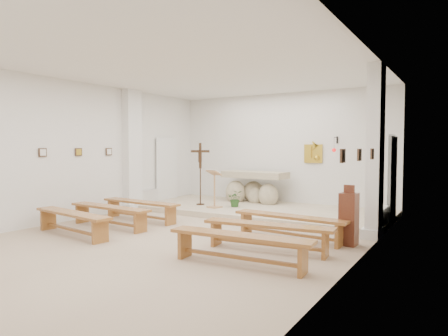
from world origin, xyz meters
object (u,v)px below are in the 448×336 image
Objects in this scene: bench_right_third at (239,242)px; donation_pedestal at (349,219)px; altar at (254,189)px; bench_right_second at (267,231)px; bench_left_front at (140,206)px; bench_left_third at (72,218)px; crucifix_stand at (200,169)px; bench_right_front at (289,221)px; bench_left_second at (109,211)px; lectern at (214,189)px.

donation_pedestal is at bearing 59.62° from bench_right_third.
altar is 0.87× the size of bench_right_second.
bench_left_front is 2.02m from bench_left_third.
crucifix_stand is 5.27m from donation_pedestal.
bench_right_second is (-0.00, -1.01, 0.00)m from bench_right_front.
lectern is at bearing 75.60° from bench_left_second.
donation_pedestal is at bearing 41.08° from bench_right_second.
bench_left_second is at bearing -161.58° from bench_right_front.
crucifix_stand is at bearing 132.68° from bench_right_second.
donation_pedestal is (3.72, -3.34, -0.05)m from altar.
bench_right_front is at bearing 86.18° from bench_right_third.
bench_right_front is at bearing 2.96° from bench_left_front.
bench_right_second is (3.99, 0.00, 0.00)m from bench_left_second.
crucifix_stand is at bearing 94.00° from bench_left_third.
bench_right_second is at bearing 3.16° from bench_left_second.
donation_pedestal is 5.24m from bench_left_second.
crucifix_stand reaches higher than bench_left_second.
crucifix_stand is 5.69m from bench_right_third.
lectern is 4.26m from bench_right_second.
bench_right_second is at bearing -32.72° from lectern.
bench_right_third is at bearing -70.36° from crucifix_stand.
altar reaches higher than bench_left_front.
altar is 0.87× the size of bench_right_third.
altar is at bearing 83.93° from bench_left_third.
lectern is at bearing -102.14° from altar.
bench_right_second is at bearing -129.12° from donation_pedestal.
altar is 1.13× the size of crucifix_stand.
bench_left_front is (-1.37, -3.54, -0.18)m from altar.
donation_pedestal is (4.82, -2.02, -0.70)m from crucifix_stand.
altar is 1.89× the size of lectern.
bench_left_front is 1.01m from bench_left_second.
bench_left_front is 1.00× the size of bench_left_second.
donation_pedestal is 0.48× the size of bench_right_front.
lectern is at bearing 123.76° from bench_right_third.
crucifix_stand is (-0.66, 0.26, 0.51)m from lectern.
bench_left_second is (-5.09, -1.20, -0.13)m from donation_pedestal.
bench_right_second is at bearing 21.96° from bench_left_third.
bench_right_second is (-1.11, -1.20, -0.13)m from donation_pedestal.
bench_left_third is at bearing -87.04° from bench_left_front.
bench_right_front and bench_left_third have the same top height.
bench_left_second and bench_right_second have the same top height.
bench_left_third is at bearing -86.84° from bench_left_second.
bench_right_second is at bearing -11.22° from bench_left_front.
lectern is at bearing 84.50° from bench_left_third.
altar reaches higher than bench_right_third.
lectern reaches higher than bench_left_second.
crucifix_stand reaches higher than bench_left_third.
bench_right_third is at bearing -85.76° from bench_right_front.
bench_right_third is (-0.00, -2.02, 0.00)m from bench_right_front.
crucifix_stand is 0.77× the size of bench_right_third.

